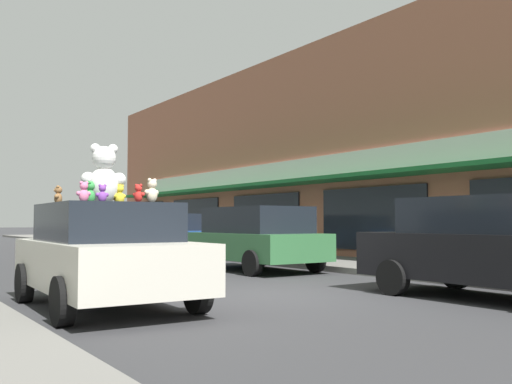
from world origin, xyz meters
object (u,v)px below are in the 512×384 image
(teddy_bear_giant, at_px, (104,175))
(teddy_bear_orange, at_px, (118,197))
(teddy_bear_brown, at_px, (58,195))
(teddy_bear_green, at_px, (90,193))
(teddy_bear_yellow, at_px, (120,195))
(teddy_bear_cream, at_px, (152,191))
(teddy_bear_purple, at_px, (102,194))
(parked_car_far_right, at_px, (162,235))
(teddy_bear_red, at_px, (138,193))
(teddy_bear_pink, at_px, (84,192))
(plush_art_car, at_px, (106,253))
(parked_car_far_left, at_px, (495,246))
(parked_car_far_center, at_px, (257,237))

(teddy_bear_giant, distance_m, teddy_bear_orange, 0.43)
(teddy_bear_brown, bearing_deg, teddy_bear_giant, 74.71)
(teddy_bear_green, distance_m, teddy_bear_yellow, 0.53)
(teddy_bear_giant, relative_size, teddy_bear_yellow, 2.97)
(teddy_bear_cream, relative_size, teddy_bear_purple, 1.34)
(teddy_bear_cream, bearing_deg, parked_car_far_right, -133.98)
(teddy_bear_purple, bearing_deg, teddy_bear_red, 142.11)
(teddy_bear_purple, xyz_separation_m, teddy_bear_yellow, (0.57, 0.82, 0.03))
(teddy_bear_pink, distance_m, teddy_bear_green, 0.61)
(teddy_bear_red, height_order, teddy_bear_yellow, teddy_bear_yellow)
(teddy_bear_purple, distance_m, parked_car_far_right, 12.04)
(teddy_bear_green, height_order, teddy_bear_yellow, teddy_bear_green)
(plush_art_car, bearing_deg, teddy_bear_cream, -65.63)
(teddy_bear_brown, bearing_deg, teddy_bear_yellow, 79.03)
(teddy_bear_orange, relative_size, parked_car_far_left, 0.05)
(teddy_bear_purple, bearing_deg, plush_art_car, -112.16)
(teddy_bear_brown, relative_size, parked_car_far_center, 0.08)
(teddy_bear_purple, xyz_separation_m, teddy_bear_green, (0.05, 0.70, 0.04))
(teddy_bear_orange, height_order, teddy_bear_red, teddy_bear_red)
(plush_art_car, xyz_separation_m, parked_car_far_center, (5.60, 4.07, 0.08))
(teddy_bear_red, relative_size, teddy_bear_pink, 0.86)
(teddy_bear_purple, bearing_deg, teddy_bear_green, -90.92)
(teddy_bear_orange, height_order, teddy_bear_cream, teddy_bear_cream)
(teddy_bear_cream, bearing_deg, parked_car_far_left, 140.67)
(plush_art_car, xyz_separation_m, teddy_bear_red, (0.14, -0.89, 0.88))
(teddy_bear_green, distance_m, parked_car_far_right, 11.41)
(teddy_bear_giant, xyz_separation_m, teddy_bear_pink, (-0.56, -0.77, -0.32))
(teddy_bear_orange, distance_m, parked_car_far_center, 6.46)
(teddy_bear_giant, height_order, teddy_bear_purple, teddy_bear_giant)
(teddy_bear_purple, bearing_deg, teddy_bear_brown, -77.17)
(parked_car_far_center, bearing_deg, teddy_bear_giant, -146.22)
(parked_car_far_left, xyz_separation_m, parked_car_far_right, (-0.00, 12.85, -0.05))
(teddy_bear_cream, relative_size, teddy_bear_pink, 1.15)
(plush_art_car, xyz_separation_m, teddy_bear_yellow, (0.31, 0.28, 0.92))
(plush_art_car, height_order, teddy_bear_purple, teddy_bear_purple)
(plush_art_car, xyz_separation_m, teddy_bear_purple, (-0.26, -0.54, 0.88))
(parked_car_far_left, bearing_deg, parked_car_far_center, 90.00)
(teddy_bear_cream, distance_m, parked_car_far_center, 7.26)
(teddy_bear_pink, bearing_deg, plush_art_car, -150.70)
(teddy_bear_red, xyz_separation_m, parked_car_far_right, (5.46, 10.83, -0.86))
(teddy_bear_giant, bearing_deg, teddy_bear_orange, -155.16)
(teddy_bear_giant, xyz_separation_m, teddy_bear_green, (-0.29, -0.22, -0.30))
(teddy_bear_red, distance_m, teddy_bear_purple, 0.53)
(teddy_bear_orange, distance_m, teddy_bear_pink, 1.14)
(teddy_bear_red, xyz_separation_m, parked_car_far_center, (5.46, 4.96, -0.80))
(teddy_bear_giant, height_order, teddy_bear_pink, teddy_bear_giant)
(plush_art_car, height_order, teddy_bear_green, teddy_bear_green)
(teddy_bear_purple, height_order, teddy_bear_green, teddy_bear_green)
(teddy_bear_pink, bearing_deg, teddy_bear_yellow, -149.66)
(teddy_bear_brown, bearing_deg, plush_art_car, 54.86)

